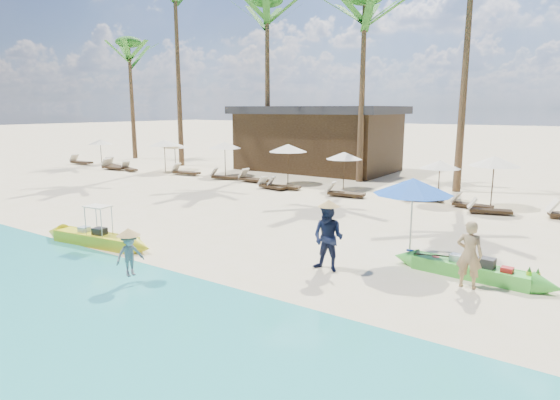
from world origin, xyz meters
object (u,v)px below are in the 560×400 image
Objects in this scene: green_canoe at (470,270)px; blue_umbrella at (413,186)px; yellow_canoe at (96,239)px; tourist at (469,254)px.

blue_umbrella is at bearing 167.77° from green_canoe.
blue_umbrella reaches higher than green_canoe.
yellow_canoe reaches higher than green_canoe.
green_canoe is at bearing -84.26° from tourist.
yellow_canoe is at bearing -154.53° from blue_umbrella.
yellow_canoe is at bearing 13.74° from tourist.
tourist is at bearing -34.37° from blue_umbrella.
tourist is (0.09, -0.73, 0.62)m from green_canoe.
blue_umbrella is (-1.82, 1.24, 1.27)m from tourist.
green_canoe is at bearing -16.69° from blue_umbrella.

